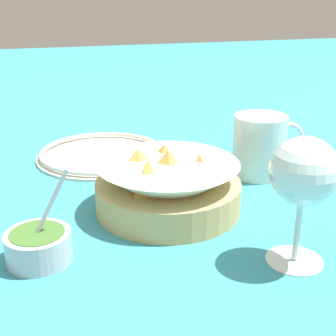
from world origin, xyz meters
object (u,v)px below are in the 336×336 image
food_basket (167,186)px  beer_mug (260,148)px  side_plate (102,153)px  wine_glass (304,176)px  sauce_cup (39,245)px

food_basket → beer_mug: size_ratio=1.60×
side_plate → wine_glass: bearing=-69.2°
sauce_cup → side_plate: size_ratio=0.46×
sauce_cup → side_plate: bearing=69.3°
beer_mug → side_plate: (-0.24, 0.16, -0.04)m
food_basket → wine_glass: bearing=-59.3°
wine_glass → beer_mug: 0.27m
food_basket → sauce_cup: size_ratio=1.85×
food_basket → beer_mug: 0.20m
sauce_cup → beer_mug: (0.36, 0.17, 0.03)m
food_basket → side_plate: bearing=102.8°
beer_mug → side_plate: bearing=146.4°
food_basket → wine_glass: 0.21m
food_basket → side_plate: size_ratio=0.85×
wine_glass → side_plate: (-0.16, 0.41, -0.10)m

